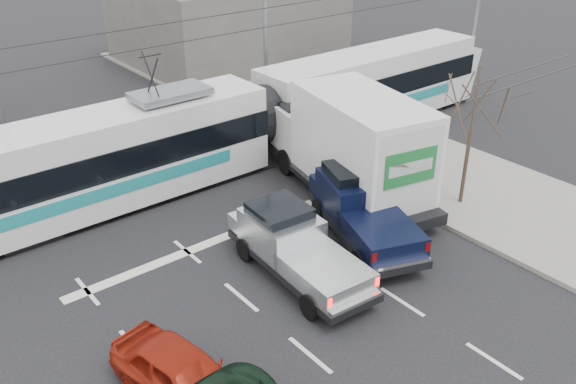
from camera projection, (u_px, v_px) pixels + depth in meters
ground at (359, 327)px, 16.14m from camera, size 120.00×120.00×0.00m
sidewalk_right at (544, 218)px, 21.10m from camera, size 6.00×60.00×0.15m
rails at (172, 191)px, 23.04m from camera, size 60.00×1.60×0.03m
building_right at (228, 20)px, 38.20m from camera, size 12.00×10.00×5.00m
bare_tree at (475, 105)px, 20.32m from camera, size 2.40×2.40×5.00m
traffic_signal at (364, 110)px, 22.94m from camera, size 0.44×0.44×3.60m
street_lamp_near at (262, 12)px, 27.49m from camera, size 2.38×0.25×9.00m
catenary at (162, 92)px, 21.24m from camera, size 60.00×0.20×7.00m
tram at (258, 117)px, 24.87m from camera, size 25.12×2.61×5.13m
silver_pickup at (293, 244)px, 17.95m from camera, size 2.24×5.47×1.94m
box_truck at (351, 146)px, 21.83m from camera, size 4.35×8.42×4.01m
navy_pickup at (361, 207)px, 19.66m from camera, size 3.63×5.61×2.22m
red_car at (183, 376)px, 13.66m from camera, size 2.31×4.14×1.33m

